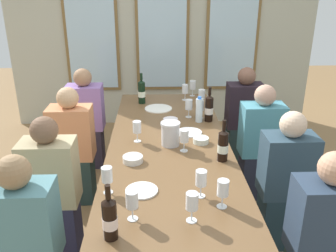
% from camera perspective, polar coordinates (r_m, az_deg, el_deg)
% --- Properties ---
extents(ground_plane, '(12.00, 12.00, 0.00)m').
position_cam_1_polar(ground_plane, '(3.29, 0.14, -14.33)').
color(ground_plane, olive).
extents(back_wall_with_windows, '(4.16, 0.10, 2.90)m').
position_cam_1_polar(back_wall_with_windows, '(5.03, -0.91, 16.31)').
color(back_wall_with_windows, '#B7B69F').
rests_on(back_wall_with_windows, ground).
extents(dining_table, '(0.96, 2.63, 0.74)m').
position_cam_1_polar(dining_table, '(2.94, 0.16, -3.68)').
color(dining_table, brown).
rests_on(dining_table, ground).
extents(white_plate_0, '(0.28, 0.28, 0.01)m').
position_cam_1_polar(white_plate_0, '(3.66, -1.53, 2.77)').
color(white_plate_0, white).
rests_on(white_plate_0, dining_table).
extents(white_plate_1, '(0.20, 0.20, 0.01)m').
position_cam_1_polar(white_plate_1, '(2.27, -4.18, -10.12)').
color(white_plate_1, white).
rests_on(white_plate_1, dining_table).
extents(white_plate_2, '(0.22, 0.22, 0.01)m').
position_cam_1_polar(white_plate_2, '(3.09, 3.35, -0.99)').
color(white_plate_2, white).
rests_on(white_plate_2, dining_table).
extents(metal_pitcher, '(0.16, 0.16, 0.19)m').
position_cam_1_polar(metal_pitcher, '(2.83, 0.39, -1.21)').
color(metal_pitcher, silver).
rests_on(metal_pitcher, dining_table).
extents(wine_bottle_0, '(0.08, 0.08, 0.33)m').
position_cam_1_polar(wine_bottle_0, '(3.81, -4.19, 5.41)').
color(wine_bottle_0, black).
rests_on(wine_bottle_0, dining_table).
extents(wine_bottle_1, '(0.08, 0.08, 0.32)m').
position_cam_1_polar(wine_bottle_1, '(3.33, 6.50, 2.81)').
color(wine_bottle_1, black).
rests_on(wine_bottle_1, dining_table).
extents(wine_bottle_2, '(0.08, 0.08, 0.31)m').
position_cam_1_polar(wine_bottle_2, '(2.61, 8.69, -3.05)').
color(wine_bottle_2, black).
rests_on(wine_bottle_2, dining_table).
extents(wine_bottle_3, '(0.08, 0.08, 0.31)m').
position_cam_1_polar(wine_bottle_3, '(1.87, -9.18, -14.23)').
color(wine_bottle_3, black).
rests_on(wine_bottle_3, dining_table).
extents(tasting_bowl_0, '(0.15, 0.15, 0.05)m').
position_cam_1_polar(tasting_bowl_0, '(2.61, -5.58, -5.22)').
color(tasting_bowl_0, silver).
rests_on(tasting_bowl_0, dining_table).
extents(tasting_bowl_1, '(0.13, 0.13, 0.05)m').
position_cam_1_polar(tasting_bowl_1, '(3.27, 0.40, 0.75)').
color(tasting_bowl_1, white).
rests_on(tasting_bowl_1, dining_table).
extents(tasting_bowl_2, '(0.13, 0.13, 0.05)m').
position_cam_1_polar(tasting_bowl_2, '(2.91, 5.21, -2.25)').
color(tasting_bowl_2, white).
rests_on(tasting_bowl_2, dining_table).
extents(water_bottle, '(0.06, 0.06, 0.24)m').
position_cam_1_polar(water_bottle, '(3.31, 4.95, 2.52)').
color(water_bottle, white).
rests_on(water_bottle, dining_table).
extents(wine_glass_0, '(0.07, 0.07, 0.17)m').
position_cam_1_polar(wine_glass_0, '(2.17, 5.26, -8.29)').
color(wine_glass_0, white).
rests_on(wine_glass_0, dining_table).
extents(wine_glass_1, '(0.07, 0.07, 0.17)m').
position_cam_1_polar(wine_glass_1, '(2.72, 2.58, -1.65)').
color(wine_glass_1, white).
rests_on(wine_glass_1, dining_table).
extents(wine_glass_2, '(0.07, 0.07, 0.17)m').
position_cam_1_polar(wine_glass_2, '(3.41, 3.31, 3.26)').
color(wine_glass_2, white).
rests_on(wine_glass_2, dining_table).
extents(wine_glass_3, '(0.07, 0.07, 0.17)m').
position_cam_1_polar(wine_glass_3, '(3.91, 2.71, 5.81)').
color(wine_glass_3, white).
rests_on(wine_glass_3, dining_table).
extents(wine_glass_4, '(0.07, 0.07, 0.17)m').
position_cam_1_polar(wine_glass_4, '(2.23, -9.61, -7.68)').
color(wine_glass_4, white).
rests_on(wine_glass_4, dining_table).
extents(wine_glass_5, '(0.07, 0.07, 0.17)m').
position_cam_1_polar(wine_glass_5, '(2.09, 8.67, -9.86)').
color(wine_glass_5, white).
rests_on(wine_glass_5, dining_table).
extents(wine_glass_6, '(0.07, 0.07, 0.17)m').
position_cam_1_polar(wine_glass_6, '(4.07, 3.92, 6.43)').
color(wine_glass_6, white).
rests_on(wine_glass_6, dining_table).
extents(wine_glass_7, '(0.07, 0.07, 0.17)m').
position_cam_1_polar(wine_glass_7, '(1.98, -5.72, -11.59)').
color(wine_glass_7, white).
rests_on(wine_glass_7, dining_table).
extents(wine_glass_8, '(0.07, 0.07, 0.17)m').
position_cam_1_polar(wine_glass_8, '(3.74, 5.33, 4.89)').
color(wine_glass_8, white).
rests_on(wine_glass_8, dining_table).
extents(wine_glass_9, '(0.07, 0.07, 0.17)m').
position_cam_1_polar(wine_glass_9, '(3.39, 5.13, 3.15)').
color(wine_glass_9, white).
rests_on(wine_glass_9, dining_table).
extents(wine_glass_10, '(0.07, 0.07, 0.17)m').
position_cam_1_polar(wine_glass_10, '(2.89, -4.92, -0.32)').
color(wine_glass_10, white).
rests_on(wine_glass_10, dining_table).
extents(wine_glass_11, '(0.07, 0.07, 0.17)m').
position_cam_1_polar(wine_glass_11, '(1.96, 3.82, -11.87)').
color(wine_glass_11, white).
rests_on(wine_glass_11, dining_table).
extents(seated_person_0, '(0.38, 0.24, 1.11)m').
position_cam_1_polar(seated_person_0, '(3.40, -14.74, -3.58)').
color(seated_person_0, '#213533').
rests_on(seated_person_0, ground).
extents(seated_person_1, '(0.38, 0.24, 1.11)m').
position_cam_1_polar(seated_person_1, '(3.46, 14.32, -3.06)').
color(seated_person_1, '#232636').
rests_on(seated_person_1, ground).
extents(seated_person_2, '(0.38, 0.24, 1.11)m').
position_cam_1_polar(seated_person_2, '(2.34, -21.39, -17.28)').
color(seated_person_2, '#37353F').
rests_on(seated_person_2, ground).
extents(seated_person_3, '(0.38, 0.24, 1.11)m').
position_cam_1_polar(seated_person_3, '(2.40, 23.05, -16.50)').
color(seated_person_3, '#25392F').
rests_on(seated_person_3, ground).
extents(seated_person_4, '(0.38, 0.24, 1.11)m').
position_cam_1_polar(seated_person_4, '(2.79, -17.75, -9.93)').
color(seated_person_4, '#282842').
rests_on(seated_person_4, ground).
extents(seated_person_5, '(0.38, 0.24, 1.11)m').
position_cam_1_polar(seated_person_5, '(2.88, 17.96, -8.82)').
color(seated_person_5, '#213844').
rests_on(seated_person_5, ground).
extents(seated_person_6, '(0.38, 0.24, 1.11)m').
position_cam_1_polar(seated_person_6, '(4.02, -12.75, 0.71)').
color(seated_person_6, '#2A2434').
rests_on(seated_person_6, ground).
extents(seated_person_7, '(0.38, 0.24, 1.11)m').
position_cam_1_polar(seated_person_7, '(4.06, 11.78, 1.00)').
color(seated_person_7, '#233536').
rests_on(seated_person_7, ground).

